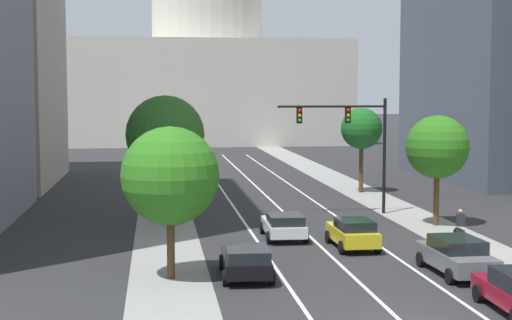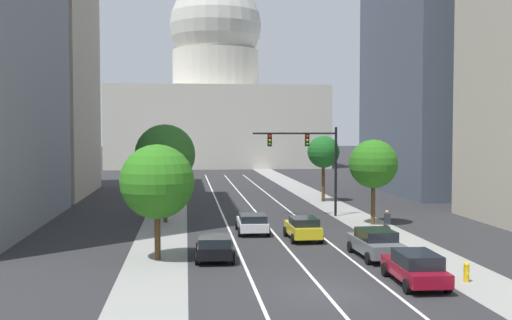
{
  "view_description": "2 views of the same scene",
  "coord_description": "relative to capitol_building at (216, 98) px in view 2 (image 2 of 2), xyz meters",
  "views": [
    {
      "loc": [
        -7.96,
        -23.89,
        7.54
      ],
      "look_at": [
        -2.55,
        18.21,
        3.86
      ],
      "focal_mm": 55.0,
      "sensor_mm": 36.0,
      "label": 1
    },
    {
      "loc": [
        -5.87,
        -25.93,
        6.95
      ],
      "look_at": [
        -0.41,
        22.57,
        4.59
      ],
      "focal_mm": 43.83,
      "sensor_mm": 36.0,
      "label": 2
    }
  ],
  "objects": [
    {
      "name": "ground_plane",
      "position": [
        0.0,
        -56.08,
        -13.18
      ],
      "size": [
        400.0,
        400.0,
        0.0
      ],
      "primitive_type": "plane",
      "color": "#2B2B2D"
    },
    {
      "name": "sidewalk_left",
      "position": [
        -7.45,
        -61.08,
        -13.18
      ],
      "size": [
        3.3,
        130.0,
        0.01
      ],
      "primitive_type": "cube",
      "color": "gray",
      "rests_on": "ground"
    },
    {
      "name": "sidewalk_right",
      "position": [
        7.45,
        -61.08,
        -13.18
      ],
      "size": [
        3.3,
        130.0,
        0.01
      ],
      "primitive_type": "cube",
      "color": "gray",
      "rests_on": "ground"
    },
    {
      "name": "lane_stripe_left",
      "position": [
        -2.9,
        -71.08,
        -13.17
      ],
      "size": [
        0.16,
        90.0,
        0.01
      ],
      "primitive_type": "cube",
      "color": "white",
      "rests_on": "ground"
    },
    {
      "name": "lane_stripe_center",
      "position": [
        0.0,
        -71.08,
        -13.17
      ],
      "size": [
        0.16,
        90.0,
        0.01
      ],
      "primitive_type": "cube",
      "color": "white",
      "rests_on": "ground"
    },
    {
      "name": "lane_stripe_right",
      "position": [
        2.9,
        -71.08,
        -13.17
      ],
      "size": [
        0.16,
        90.0,
        0.01
      ],
      "primitive_type": "cube",
      "color": "white",
      "rests_on": "ground"
    },
    {
      "name": "office_tower_far_left",
      "position": [
        -23.6,
        -53.24,
        3.9
      ],
      "size": [
        15.23,
        19.14,
        34.1
      ],
      "color": "#B7AD99",
      "rests_on": "ground"
    },
    {
      "name": "office_tower_far_right",
      "position": [
        26.33,
        -54.82,
        6.99
      ],
      "size": [
        20.87,
        22.02,
        40.27
      ],
      "color": "#4C5666",
      "rests_on": "ground"
    },
    {
      "name": "capitol_building",
      "position": [
        0.0,
        0.0,
        0.0
      ],
      "size": [
        40.12,
        26.04,
        37.32
      ],
      "color": "beige",
      "rests_on": "ground"
    },
    {
      "name": "car_black",
      "position": [
        -4.36,
        -88.91,
        -12.44
      ],
      "size": [
        2.17,
        4.27,
        1.39
      ],
      "rotation": [
        0.0,
        0.0,
        1.53
      ],
      "color": "black",
      "rests_on": "ground"
    },
    {
      "name": "car_yellow",
      "position": [
        1.45,
        -83.5,
        -12.41
      ],
      "size": [
        1.99,
        4.05,
        1.47
      ],
      "rotation": [
        0.0,
        0.0,
        1.58
      ],
      "color": "yellow",
      "rests_on": "ground"
    },
    {
      "name": "car_white",
      "position": [
        -1.46,
        -80.64,
        -12.46
      ],
      "size": [
        2.15,
        4.27,
        1.35
      ],
      "rotation": [
        0.0,
        0.0,
        1.55
      ],
      "color": "silver",
      "rests_on": "ground"
    },
    {
      "name": "car_crimson",
      "position": [
        4.35,
        -95.26,
        -12.39
      ],
      "size": [
        2.09,
        4.7,
        1.5
      ],
      "rotation": [
        0.0,
        0.0,
        1.55
      ],
      "color": "maroon",
      "rests_on": "ground"
    },
    {
      "name": "car_gray",
      "position": [
        4.35,
        -89.33,
        -12.37
      ],
      "size": [
        2.19,
        4.74,
        1.55
      ],
      "rotation": [
        0.0,
        0.0,
        1.6
      ],
      "color": "slate",
      "rests_on": "ground"
    },
    {
      "name": "traffic_signal_mast",
      "position": [
        4.09,
        -73.02,
        -8.09
      ],
      "size": [
        6.81,
        0.39,
        7.17
      ],
      "color": "black",
      "rests_on": "ground"
    },
    {
      "name": "fire_hydrant",
      "position": [
        6.85,
        -95.04,
        -12.72
      ],
      "size": [
        0.26,
        0.35,
        0.91
      ],
      "color": "yellow",
      "rests_on": "ground"
    },
    {
      "name": "cyclist",
      "position": [
        7.13,
        -82.85,
        -12.33
      ],
      "size": [
        0.36,
        1.7,
        1.72
      ],
      "rotation": [
        0.0,
        0.0,
        1.58
      ],
      "color": "black",
      "rests_on": "ground"
    },
    {
      "name": "street_tree_mid_left",
      "position": [
        -7.41,
        -74.91,
        -8.08
      ],
      "size": [
        4.52,
        4.52,
        7.37
      ],
      "color": "#51381E",
      "rests_on": "ground"
    },
    {
      "name": "street_tree_near_right",
      "position": [
        7.37,
        -62.78,
        -8.39
      ],
      "size": [
        3.1,
        3.1,
        6.38
      ],
      "color": "#51381E",
      "rests_on": "ground"
    },
    {
      "name": "street_tree_far_right",
      "position": [
        7.78,
        -77.68,
        -8.73
      ],
      "size": [
        3.57,
        3.57,
        6.25
      ],
      "color": "#51381E",
      "rests_on": "ground"
    },
    {
      "name": "street_tree_near_left",
      "position": [
        -7.4,
        -88.56,
        -9.0
      ],
      "size": [
        3.98,
        3.98,
        6.19
      ],
      "color": "#51381E",
      "rests_on": "ground"
    }
  ]
}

